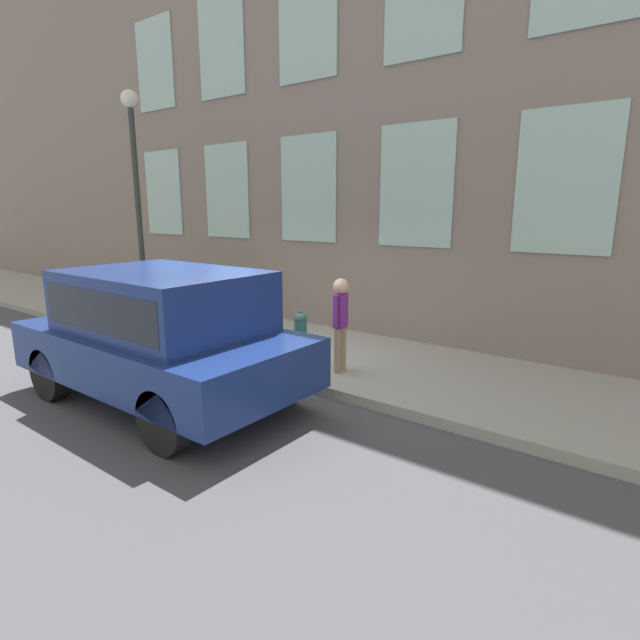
# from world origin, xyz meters

# --- Properties ---
(ground_plane) EXTENTS (80.00, 80.00, 0.00)m
(ground_plane) POSITION_xyz_m (0.00, 0.00, 0.00)
(ground_plane) COLOR #47474C
(sidewalk) EXTENTS (3.05, 60.00, 0.15)m
(sidewalk) POSITION_xyz_m (1.52, 0.00, 0.07)
(sidewalk) COLOR #9E9B93
(sidewalk) RESTS_ON ground_plane
(building_facade) EXTENTS (0.33, 40.00, 11.28)m
(building_facade) POSITION_xyz_m (3.19, -0.00, 5.65)
(building_facade) COLOR gray
(building_facade) RESTS_ON ground_plane
(fire_hydrant) EXTENTS (0.28, 0.41, 0.86)m
(fire_hydrant) POSITION_xyz_m (0.63, -0.51, 0.59)
(fire_hydrant) COLOR #2D7260
(fire_hydrant) RESTS_ON sidewalk
(person) EXTENTS (0.35, 0.23, 1.45)m
(person) POSITION_xyz_m (0.71, -1.24, 1.02)
(person) COLOR #998466
(person) RESTS_ON sidewalk
(parked_truck_navy_near) EXTENTS (2.09, 4.21, 1.83)m
(parked_truck_navy_near) POSITION_xyz_m (-1.44, 0.20, 1.04)
(parked_truck_navy_near) COLOR black
(parked_truck_navy_near) RESTS_ON ground_plane
(street_lamp) EXTENTS (0.36, 0.36, 4.83)m
(street_lamp) POSITION_xyz_m (0.95, 4.20, 3.19)
(street_lamp) COLOR #2D332D
(street_lamp) RESTS_ON sidewalk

